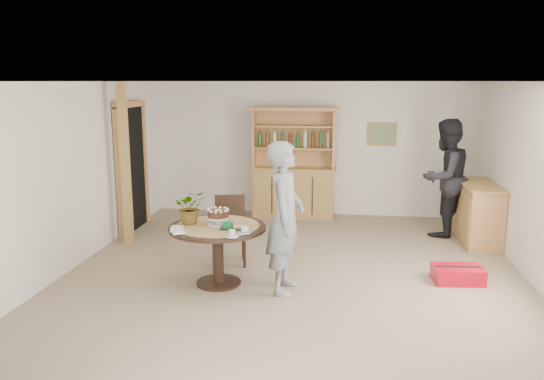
{
  "coord_description": "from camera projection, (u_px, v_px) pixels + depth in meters",
  "views": [
    {
      "loc": [
        0.61,
        -6.44,
        2.51
      ],
      "look_at": [
        -0.34,
        0.55,
        1.05
      ],
      "focal_mm": 35.0,
      "sensor_mm": 36.0,
      "label": 1
    }
  ],
  "objects": [
    {
      "name": "coffee_cup_b",
      "position": [
        232.0,
        234.0,
        6.04
      ],
      "size": [
        0.15,
        0.15,
        0.08
      ],
      "color": "silver",
      "rests_on": "dining_table"
    },
    {
      "name": "dining_table",
      "position": [
        218.0,
        238.0,
        6.55
      ],
      "size": [
        1.2,
        1.2,
        0.76
      ],
      "color": "black",
      "rests_on": "ground"
    },
    {
      "name": "birthday_cake",
      "position": [
        218.0,
        215.0,
        6.55
      ],
      "size": [
        0.3,
        0.3,
        0.2
      ],
      "color": "white",
      "rests_on": "dining_table"
    },
    {
      "name": "red_suitcase",
      "position": [
        458.0,
        274.0,
        6.72
      ],
      "size": [
        0.64,
        0.46,
        0.21
      ],
      "rotation": [
        0.0,
        0.0,
        0.11
      ],
      "color": "red",
      "rests_on": "ground"
    },
    {
      "name": "pine_post",
      "position": [
        125.0,
        165.0,
        8.1
      ],
      "size": [
        0.12,
        0.12,
        2.5
      ],
      "primitive_type": "cube",
      "color": "#AF8C4A",
      "rests_on": "ground"
    },
    {
      "name": "hutch",
      "position": [
        294.0,
        180.0,
        9.88
      ],
      "size": [
        1.62,
        0.54,
        2.04
      ],
      "color": "tan",
      "rests_on": "ground"
    },
    {
      "name": "gift_tray",
      "position": [
        232.0,
        227.0,
        6.37
      ],
      "size": [
        0.3,
        0.2,
        0.08
      ],
      "color": "black",
      "rests_on": "dining_table"
    },
    {
      "name": "ground",
      "position": [
        292.0,
        279.0,
        6.83
      ],
      "size": [
        7.0,
        7.0,
        0.0
      ],
      "primitive_type": "plane",
      "color": "#9D876B",
      "rests_on": "ground"
    },
    {
      "name": "coffee_cup_a",
      "position": [
        245.0,
        230.0,
        6.19
      ],
      "size": [
        0.15,
        0.15,
        0.09
      ],
      "color": "silver",
      "rests_on": "dining_table"
    },
    {
      "name": "napkins",
      "position": [
        177.0,
        230.0,
        6.27
      ],
      "size": [
        0.24,
        0.33,
        0.03
      ],
      "color": "white",
      "rests_on": "dining_table"
    },
    {
      "name": "sideboard",
      "position": [
        479.0,
        213.0,
        8.32
      ],
      "size": [
        0.54,
        1.26,
        0.94
      ],
      "color": "tan",
      "rests_on": "ground"
    },
    {
      "name": "adult_person",
      "position": [
        445.0,
        178.0,
        8.6
      ],
      "size": [
        1.18,
        1.16,
        1.92
      ],
      "primitive_type": "imported",
      "rotation": [
        0.0,
        0.0,
        3.87
      ],
      "color": "black",
      "rests_on": "ground"
    },
    {
      "name": "teen_boy",
      "position": [
        285.0,
        218.0,
        6.28
      ],
      "size": [
        0.47,
        0.69,
        1.82
      ],
      "primitive_type": "imported",
      "rotation": [
        0.0,
        0.0,
        1.51
      ],
      "color": "gray",
      "rests_on": "ground"
    },
    {
      "name": "room_shell",
      "position": [
        294.0,
        145.0,
        6.49
      ],
      "size": [
        6.04,
        7.04,
        2.52
      ],
      "color": "white",
      "rests_on": "ground"
    },
    {
      "name": "flower_vase",
      "position": [
        191.0,
        207.0,
        6.58
      ],
      "size": [
        0.47,
        0.44,
        0.42
      ],
      "primitive_type": "imported",
      "rotation": [
        0.0,
        0.0,
        0.35
      ],
      "color": "#3F7233",
      "rests_on": "dining_table"
    },
    {
      "name": "doorway",
      "position": [
        131.0,
        165.0,
        8.94
      ],
      "size": [
        0.13,
        1.1,
        2.18
      ],
      "color": "black",
      "rests_on": "ground"
    },
    {
      "name": "dining_chair",
      "position": [
        230.0,
        225.0,
        7.37
      ],
      "size": [
        0.51,
        0.51,
        0.95
      ],
      "rotation": [
        0.0,
        0.0,
        0.24
      ],
      "color": "black",
      "rests_on": "ground"
    }
  ]
}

